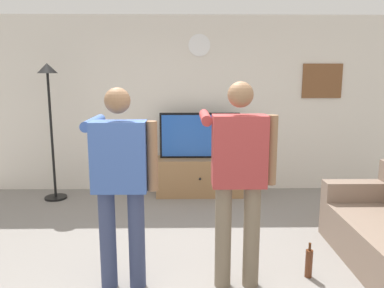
{
  "coord_description": "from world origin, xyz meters",
  "views": [
    {
      "loc": [
        -0.0,
        -2.99,
        1.83
      ],
      "look_at": [
        0.06,
        1.2,
        1.05
      ],
      "focal_mm": 35.47,
      "sensor_mm": 36.0,
      "label": 1
    }
  ],
  "objects": [
    {
      "name": "ground_plane",
      "position": [
        0.0,
        0.0,
        0.0
      ],
      "size": [
        8.4,
        8.4,
        0.0
      ],
      "primitive_type": "plane",
      "color": "gray"
    },
    {
      "name": "back_wall",
      "position": [
        0.0,
        2.95,
        1.35
      ],
      "size": [
        6.4,
        0.1,
        2.7
      ],
      "primitive_type": "cube",
      "color": "silver",
      "rests_on": "ground_plane"
    },
    {
      "name": "tv_stand",
      "position": [
        0.2,
        2.6,
        0.28
      ],
      "size": [
        1.3,
        0.47,
        0.57
      ],
      "color": "#997047",
      "rests_on": "ground_plane"
    },
    {
      "name": "television",
      "position": [
        0.2,
        2.65,
        0.91
      ],
      "size": [
        1.2,
        0.07,
        0.69
      ],
      "color": "black",
      "rests_on": "tv_stand"
    },
    {
      "name": "wall_clock",
      "position": [
        0.2,
        2.89,
        2.25
      ],
      "size": [
        0.33,
        0.03,
        0.33
      ],
      "primitive_type": "cylinder",
      "rotation": [
        1.57,
        0.0,
        0.0
      ],
      "color": "white"
    },
    {
      "name": "framed_picture",
      "position": [
        2.09,
        2.9,
        1.72
      ],
      "size": [
        0.61,
        0.04,
        0.52
      ],
      "primitive_type": "cube",
      "color": "brown"
    },
    {
      "name": "floor_lamp",
      "position": [
        -1.95,
        2.44,
        1.41
      ],
      "size": [
        0.32,
        0.32,
        1.98
      ],
      "color": "black",
      "rests_on": "ground_plane"
    },
    {
      "name": "person_standing_nearer_lamp",
      "position": [
        -0.55,
        0.06,
        0.99
      ],
      "size": [
        0.63,
        0.78,
        1.72
      ],
      "color": "#384266",
      "rests_on": "ground_plane"
    },
    {
      "name": "person_standing_nearer_couch",
      "position": [
        0.43,
        0.06,
        1.02
      ],
      "size": [
        0.62,
        0.78,
        1.77
      ],
      "color": "#7A6B56",
      "rests_on": "ground_plane"
    },
    {
      "name": "beverage_bottle",
      "position": [
        1.11,
        0.18,
        0.14
      ],
      "size": [
        0.07,
        0.07,
        0.33
      ],
      "color": "#592D19",
      "rests_on": "ground_plane"
    }
  ]
}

